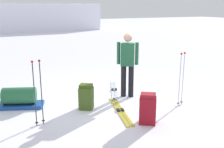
{
  "coord_description": "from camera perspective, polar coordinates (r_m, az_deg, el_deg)",
  "views": [
    {
      "loc": [
        -2.71,
        -5.96,
        2.39
      ],
      "look_at": [
        0.0,
        0.0,
        0.7
      ],
      "focal_mm": 42.75,
      "sensor_mm": 36.0,
      "label": 1
    }
  ],
  "objects": [
    {
      "name": "ski_pair_far",
      "position": [
        7.72,
        0.47,
        -3.47
      ],
      "size": [
        0.85,
        1.68,
        0.05
      ],
      "color": "silver",
      "rests_on": "ground_plane"
    },
    {
      "name": "skier_standing",
      "position": [
        7.0,
        3.34,
        2.62
      ],
      "size": [
        0.48,
        0.37,
        1.7
      ],
      "color": "black",
      "rests_on": "ground_plane"
    },
    {
      "name": "backpack_bright",
      "position": [
        5.59,
        7.65,
        -7.41
      ],
      "size": [
        0.42,
        0.4,
        0.65
      ],
      "color": "maroon",
      "rests_on": "ground_plane"
    },
    {
      "name": "backpack_large_dark",
      "position": [
        6.32,
        -5.54,
        -4.92
      ],
      "size": [
        0.41,
        0.39,
        0.61
      ],
      "color": "#3F551F",
      "rests_on": "ground_plane"
    },
    {
      "name": "ground_plane",
      "position": [
        6.97,
        -0.0,
        -5.58
      ],
      "size": [
        80.0,
        80.0,
        0.0
      ],
      "primitive_type": "plane",
      "color": "white"
    },
    {
      "name": "ski_pair_near",
      "position": [
        6.26,
        1.78,
        -7.85
      ],
      "size": [
        0.52,
        1.72,
        0.05
      ],
      "color": "gold",
      "rests_on": "ground_plane"
    },
    {
      "name": "ski_poles_planted_far",
      "position": [
        6.64,
        14.65,
        -0.49
      ],
      "size": [
        0.2,
        0.11,
        1.31
      ],
      "color": "#B8B0C3",
      "rests_on": "ground_plane"
    },
    {
      "name": "ski_poles_planted_near",
      "position": [
        5.54,
        -15.6,
        -3.26
      ],
      "size": [
        0.21,
        0.11,
        1.36
      ],
      "color": "#22272B",
      "rests_on": "ground_plane"
    },
    {
      "name": "distant_snow_ridge",
      "position": [
        27.63,
        -17.61,
        11.52
      ],
      "size": [
        13.41,
        5.55,
        2.58
      ],
      "primitive_type": "cube",
      "rotation": [
        0.0,
        0.0,
        0.04
      ],
      "color": "white",
      "rests_on": "ground_plane"
    },
    {
      "name": "gear_sled",
      "position": [
        6.8,
        -19.17,
        -4.91
      ],
      "size": [
        1.18,
        0.79,
        0.49
      ],
      "color": "#184392",
      "rests_on": "ground_plane"
    }
  ]
}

